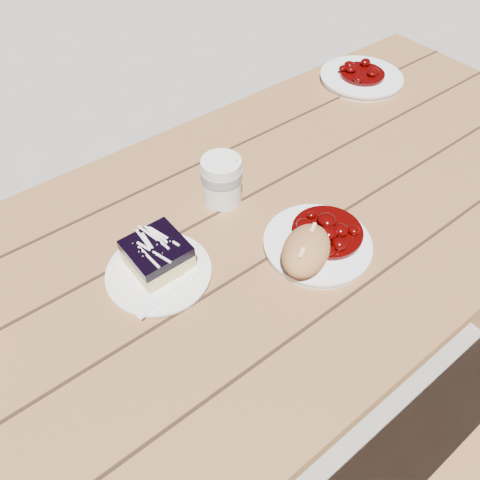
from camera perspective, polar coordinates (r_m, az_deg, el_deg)
ground at (r=1.58m, az=-0.92°, el=-18.64°), size 60.00×60.00×0.00m
picnic_table at (r=1.06m, az=-1.30°, el=-6.07°), size 2.00×1.55×0.75m
main_plate at (r=0.93m, az=9.40°, el=-0.58°), size 0.21×0.21×0.02m
goulash_stew at (r=0.93m, az=10.72°, el=1.64°), size 0.14×0.14×0.04m
bread_roll at (r=0.86m, az=8.04°, el=-1.26°), size 0.15×0.14×0.07m
dessert_plate at (r=0.89m, az=-9.85°, el=-3.98°), size 0.19×0.19×0.01m
blueberry_cake at (r=0.88m, az=-10.07°, el=-1.71°), size 0.10×0.10×0.06m
fork_dessert at (r=0.85m, az=-9.15°, el=-6.65°), size 0.16×0.05×0.00m
coffee_cup at (r=0.99m, az=-2.25°, el=7.28°), size 0.08×0.08×0.10m
second_plate at (r=1.46m, az=14.55°, el=18.55°), size 0.23×0.23×0.02m
second_stew at (r=1.45m, az=14.78°, el=19.54°), size 0.13×0.13×0.04m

